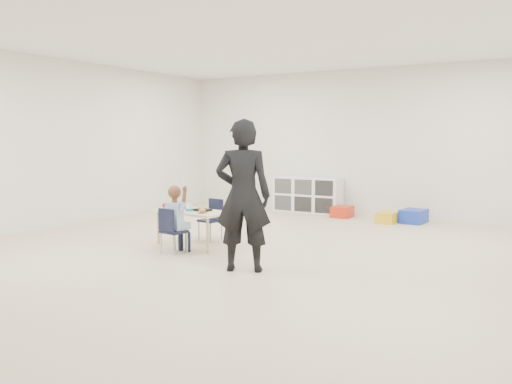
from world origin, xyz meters
The scene contains 16 objects.
room centered at (0.00, 0.00, 1.40)m, with size 9.00×9.02×2.80m.
table centered at (-1.02, 0.34, 0.25)m, with size 1.14×0.68×0.50m.
chair_near centered at (-0.94, -0.16, 0.30)m, with size 0.29×0.27×0.59m, color black, non-canonical shape.
chair_far centered at (-1.11, 0.85, 0.30)m, with size 0.29×0.27×0.59m, color black, non-canonical shape.
child centered at (-0.94, -0.16, 0.47)m, with size 0.40×0.40×0.94m, color #9AB5D0, non-canonical shape.
lunch_tray_near centered at (-0.89, 0.38, 0.51)m, with size 0.22×0.16×0.03m, color black.
lunch_tray_far centered at (-1.35, 0.45, 0.51)m, with size 0.22×0.16×0.03m, color black.
milk_carton centered at (-1.00, 0.23, 0.55)m, with size 0.07×0.07×0.10m, color white.
bread_roll centered at (-0.76, 0.20, 0.53)m, with size 0.09×0.09×0.07m, color tan.
apple_near centered at (-1.16, 0.41, 0.53)m, with size 0.07×0.07×0.07m, color maroon.
apple_far centered at (-1.52, 0.34, 0.53)m, with size 0.07×0.07×0.07m, color maroon.
cubby_shelf centered at (-1.20, 4.28, 0.35)m, with size 1.40×0.40×0.70m, color white.
adult centered at (0.31, -0.46, 0.85)m, with size 0.62×0.41×1.69m, color black.
bin_red centered at (-0.32, 3.98, 0.10)m, with size 0.33×0.43×0.21m, color red.
bin_yellow centered at (0.63, 3.73, 0.10)m, with size 0.31×0.40×0.19m, color gold.
bin_blue centered at (1.01, 3.98, 0.12)m, with size 0.38×0.49×0.24m, color #1733AD.
Camera 1 is at (3.52, -5.48, 1.48)m, focal length 38.00 mm.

